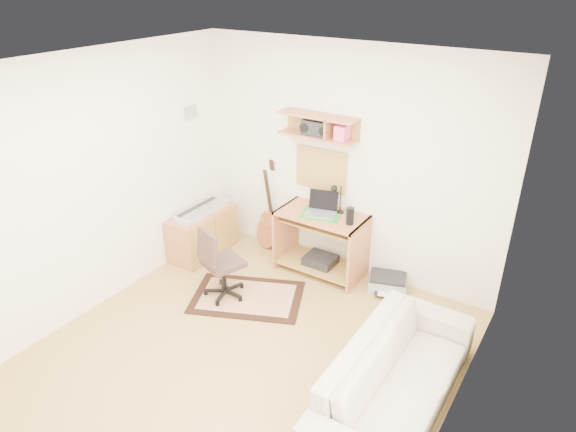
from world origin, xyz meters
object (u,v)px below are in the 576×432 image
Objects in this scene: desk at (321,243)px; printer at (388,282)px; task_chair at (223,263)px; cabinet at (203,233)px; sofa at (397,367)px.

desk is 2.45× the size of printer.
task_chair is 1.02m from cabinet.
cabinet is 2.33m from printer.
printer is at bearing 57.03° from task_chair.
desk is at bearing 77.87° from task_chair.
task_chair is at bearing -161.66° from printer.
task_chair is 2.18m from sofa.
task_chair is at bearing -122.11° from desk.
cabinet is 3.14m from sofa.
task_chair is 0.93× the size of cabinet.
cabinet is 0.46× the size of sofa.
sofa reaches higher than cabinet.
sofa is (2.96, -1.04, 0.11)m from cabinet.
sofa is at bearing -84.28° from printer.
task_chair is at bearing -35.82° from cabinet.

